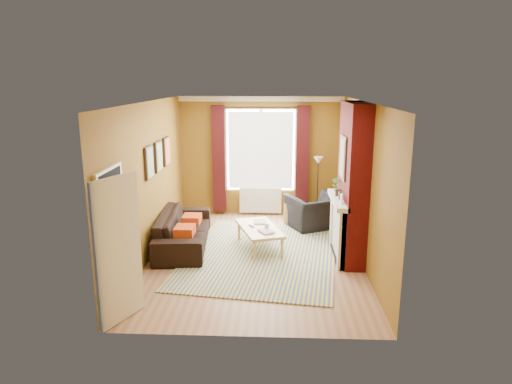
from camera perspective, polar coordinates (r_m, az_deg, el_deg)
ground at (r=8.53m, az=-0.08°, el=-7.92°), size 5.50×5.50×0.00m
room_walls at (r=8.38m, az=4.36°, el=1.55°), size 3.82×5.54×2.83m
striped_rug at (r=8.59m, az=0.73°, el=-7.71°), size 3.16×4.04×0.02m
sofa at (r=9.00m, az=-9.05°, el=-4.66°), size 1.08×2.37×0.67m
armchair at (r=10.06m, az=7.39°, el=-2.48°), size 1.40×1.34×0.71m
coffee_table at (r=8.74m, az=0.42°, el=-4.70°), size 1.03×1.43×0.43m
wicker_stool at (r=10.26m, az=4.59°, el=-2.69°), size 0.43×0.43×0.50m
floor_lamp at (r=10.55m, az=7.76°, el=2.73°), size 0.27×0.27×1.46m
book_a at (r=8.40m, az=0.60°, el=-5.06°), size 0.35×0.38×0.03m
book_b at (r=9.02m, az=-0.26°, el=-3.72°), size 0.26×0.34×0.02m
mug at (r=8.59m, az=1.35°, el=-4.37°), size 0.12×0.12×0.10m
tv_remote at (r=8.77m, az=-0.58°, el=-4.25°), size 0.11×0.15×0.02m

